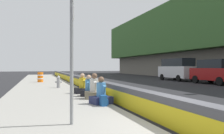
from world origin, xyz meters
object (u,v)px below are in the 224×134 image
Objects in this scene: route_sign_post at (72,43)px; parked_car_fourth at (177,69)px; seated_person_middle at (94,91)px; backpack at (104,101)px; fire_hydrant at (58,81)px; seated_person_far at (82,87)px; seated_person_rear at (89,89)px; construction_barrel at (40,77)px; seated_person_foreground at (101,95)px; parked_car_third at (215,71)px.

route_sign_post is 0.70× the size of parked_car_fourth.
route_sign_post is 3.08× the size of seated_person_middle.
backpack is (-2.04, 0.15, -0.17)m from seated_person_middle.
route_sign_post is 4.09× the size of fire_hydrant.
seated_person_far reaches higher than backpack.
seated_person_rear is at bearing 3.21° from seated_person_middle.
route_sign_post is at bearing 139.04° from parked_car_fourth.
seated_person_far is 0.21× the size of parked_car_fourth.
construction_barrel reaches higher than backpack.
seated_person_middle reaches higher than seated_person_far.
seated_person_foreground is 0.98× the size of seated_person_far.
backpack is at bearing -32.99° from route_sign_post.
fire_hydrant is 7.58m from seated_person_foreground.
parked_car_fourth reaches higher than fire_hydrant.
fire_hydrant reaches higher than backpack.
parked_car_third is 0.94× the size of parked_car_fourth.
construction_barrel is (14.08, 2.12, 0.14)m from seated_person_foreground.
seated_person_far is (-3.80, -0.96, -0.10)m from fire_hydrant.
fire_hydrant is 5.18m from seated_person_rear.
backpack is at bearing 175.81° from seated_person_middle.
seated_person_middle is 18.07m from parked_car_fourth.
seated_person_far is 2.75× the size of backpack.
backpack is at bearing -171.94° from construction_barrel.
fire_hydrant is at bearing 7.57° from seated_person_foreground.
parked_car_third reaches higher than fire_hydrant.
fire_hydrant is 0.80× the size of seated_person_far.
parked_car_fourth reaches higher than seated_person_middle.
parked_car_fourth is (-0.06, -15.22, 0.73)m from construction_barrel.
seated_person_rear is 14.31m from parked_car_third.
seated_person_foreground is at bearing 179.00° from seated_person_rear.
route_sign_post reaches higher than parked_car_fourth.
parked_car_fourth is at bearing -40.96° from route_sign_post.
route_sign_post is at bearing 151.37° from seated_person_foreground.
seated_person_rear is at bearing -1.86° from backpack.
seated_person_foreground is 0.22× the size of parked_car_third.
construction_barrel is (12.58, 2.22, 0.11)m from seated_person_middle.
seated_person_middle is at bearing -3.64° from seated_person_foreground.
seated_person_foreground reaches higher than fire_hydrant.
construction_barrel is at bearing 89.76° from parked_car_fourth.
route_sign_post is 3.35× the size of seated_person_foreground.
fire_hydrant is 0.75× the size of seated_person_middle.
seated_person_middle is 2.93× the size of backpack.
parked_car_third is (6.63, -13.06, 0.68)m from seated_person_middle.
parked_car_third reaches higher than backpack.
seated_person_foreground reaches higher than backpack.
seated_person_foreground is 14.24m from construction_barrel.
seated_person_middle is (-6.02, -1.09, -0.08)m from fire_hydrant.
seated_person_foreground is (-7.52, -1.00, -0.11)m from fire_hydrant.
seated_person_middle is at bearing 116.91° from parked_car_third.
seated_person_foreground is 2.68× the size of backpack.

